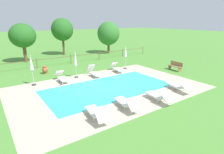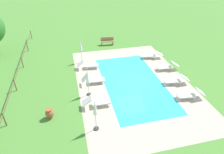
% 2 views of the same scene
% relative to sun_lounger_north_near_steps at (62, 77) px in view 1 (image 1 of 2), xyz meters
% --- Properties ---
extents(ground_plane, '(160.00, 160.00, 0.00)m').
position_rel_sun_lounger_north_near_steps_xyz_m(ground_plane, '(2.28, -3.36, -0.37)').
color(ground_plane, '#518E38').
extents(pool_deck_paving, '(13.54, 8.96, 0.01)m').
position_rel_sun_lounger_north_near_steps_xyz_m(pool_deck_paving, '(2.28, -3.36, -0.37)').
color(pool_deck_paving, beige).
rests_on(pool_deck_paving, ground).
extents(swimming_pool_water, '(9.26, 4.68, 0.01)m').
position_rel_sun_lounger_north_near_steps_xyz_m(swimming_pool_water, '(2.28, -3.36, -0.37)').
color(swimming_pool_water, '#38C6D1').
rests_on(swimming_pool_water, ground).
extents(pool_coping_rim, '(9.74, 5.16, 0.01)m').
position_rel_sun_lounger_north_near_steps_xyz_m(pool_coping_rim, '(2.28, -3.36, -0.36)').
color(pool_coping_rim, beige).
rests_on(pool_coping_rim, ground).
extents(sun_lounger_north_near_steps, '(0.66, 2.02, 0.84)m').
position_rel_sun_lounger_north_near_steps_xyz_m(sun_lounger_north_near_steps, '(0.00, 0.00, 0.00)').
color(sun_lounger_north_near_steps, white).
rests_on(sun_lounger_north_near_steps, ground).
extents(sun_lounger_north_mid, '(0.94, 2.13, 0.73)m').
position_rel_sun_lounger_north_near_steps_xyz_m(sun_lounger_north_mid, '(6.03, -6.64, -0.02)').
color(sun_lounger_north_mid, white).
rests_on(sun_lounger_north_mid, ground).
extents(sun_lounger_north_far, '(0.87, 2.06, 0.85)m').
position_rel_sun_lounger_north_near_steps_xyz_m(sun_lounger_north_far, '(5.45, -0.10, 0.00)').
color(sun_lounger_north_far, white).
rests_on(sun_lounger_north_far, ground).
extents(sun_lounger_north_end, '(0.82, 2.08, 0.80)m').
position_rel_sun_lounger_north_near_steps_xyz_m(sun_lounger_north_end, '(3.49, -7.06, -0.01)').
color(sun_lounger_north_end, white).
rests_on(sun_lounger_north_end, ground).
extents(sun_lounger_south_near_corner, '(0.70, 1.90, 0.98)m').
position_rel_sun_lounger_north_near_steps_xyz_m(sun_lounger_south_near_corner, '(2.86, -0.18, 0.02)').
color(sun_lounger_south_near_corner, white).
rests_on(sun_lounger_south_near_corner, ground).
extents(sun_lounger_south_mid, '(0.87, 2.06, 0.84)m').
position_rel_sun_lounger_north_near_steps_xyz_m(sun_lounger_south_mid, '(-0.74, -6.74, 0.00)').
color(sun_lounger_south_mid, white).
rests_on(sun_lounger_south_mid, ground).
extents(sun_lounger_south_end, '(0.88, 2.09, 0.80)m').
position_rel_sun_lounger_north_near_steps_xyz_m(sun_lounger_south_end, '(1.24, -6.68, -0.01)').
color(sun_lounger_south_end, white).
rests_on(sun_lounger_south_end, ground).
extents(patio_umbrella_closed_row_west, '(0.32, 0.32, 2.35)m').
position_rel_sun_lounger_north_near_steps_xyz_m(patio_umbrella_closed_row_west, '(-2.10, 0.42, 1.20)').
color(patio_umbrella_closed_row_west, '#383838').
rests_on(patio_umbrella_closed_row_west, ground).
extents(patio_umbrella_closed_row_mid_west, '(0.32, 0.32, 2.34)m').
position_rel_sun_lounger_north_near_steps_xyz_m(patio_umbrella_closed_row_mid_west, '(1.43, 0.39, 1.14)').
color(patio_umbrella_closed_row_mid_west, '#383838').
rests_on(patio_umbrella_closed_row_mid_west, ground).
extents(patio_umbrella_closed_row_centre, '(0.32, 0.32, 2.35)m').
position_rel_sun_lounger_north_near_steps_xyz_m(patio_umbrella_closed_row_centre, '(6.84, 0.34, 1.23)').
color(patio_umbrella_closed_row_centre, '#383838').
rests_on(patio_umbrella_closed_row_centre, ground).
extents(wooden_bench_lawn_side, '(0.57, 1.53, 0.87)m').
position_rel_sun_lounger_north_near_steps_xyz_m(wooden_bench_lawn_side, '(10.51, -3.00, 0.09)').
color(wooden_bench_lawn_side, '#937047').
rests_on(wooden_bench_lawn_side, ground).
extents(terracotta_urn_near_fence, '(0.53, 0.53, 0.72)m').
position_rel_sun_lounger_north_near_steps_xyz_m(terracotta_urn_near_fence, '(-0.45, 3.16, 0.02)').
color(terracotta_urn_near_fence, '#A85B38').
rests_on(terracotta_urn_near_fence, ground).
extents(perimeter_fence, '(22.68, 0.08, 1.05)m').
position_rel_sun_lounger_north_near_steps_xyz_m(perimeter_fence, '(3.24, 5.79, 0.33)').
color(perimeter_fence, brown).
rests_on(perimeter_fence, ground).
extents(tree_far_west, '(3.23, 3.23, 4.57)m').
position_rel_sun_lounger_north_near_steps_xyz_m(tree_far_west, '(10.61, 9.01, 2.51)').
color(tree_far_west, brown).
rests_on(tree_far_west, ground).
extents(tree_west_mid, '(2.93, 2.93, 4.46)m').
position_rel_sun_lounger_north_near_steps_xyz_m(tree_west_mid, '(-0.85, 9.55, 2.69)').
color(tree_west_mid, brown).
rests_on(tree_west_mid, ground).
extents(tree_east_mid, '(2.98, 2.98, 5.07)m').
position_rel_sun_lounger_north_near_steps_xyz_m(tree_east_mid, '(4.64, 11.56, 3.14)').
color(tree_east_mid, brown).
rests_on(tree_east_mid, ground).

